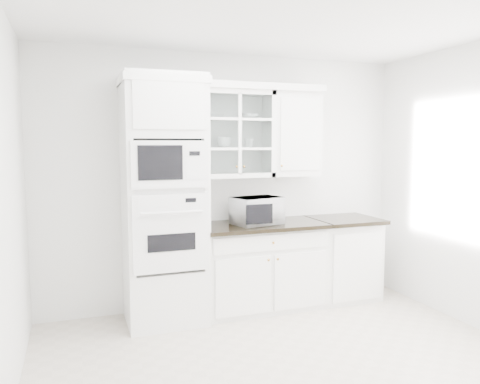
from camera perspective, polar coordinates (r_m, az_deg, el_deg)
name	(u,v)px	position (r m, az deg, el deg)	size (l,w,h in m)	color
ground	(298,373)	(3.86, 7.14, -21.06)	(4.00, 3.50, 0.01)	#BEB3A2
room_shell	(277,140)	(3.83, 4.57, 6.28)	(4.00, 3.50, 2.70)	white
oven_column	(164,201)	(4.59, -9.23, -1.08)	(0.76, 0.68, 2.40)	white
base_cabinet_run	(261,265)	(5.04, 2.57, -8.89)	(1.32, 0.67, 0.92)	white
extra_base_cabinet	(342,257)	(5.49, 12.36, -7.79)	(0.72, 0.67, 0.92)	white
upper_cabinet_glass	(234,134)	(4.92, -0.68, 7.06)	(0.80, 0.33, 0.90)	white
upper_cabinet_solid	(293,135)	(5.17, 6.45, 6.97)	(0.55, 0.33, 0.90)	white
crown_molding	(225,86)	(4.89, -1.78, 12.76)	(2.14, 0.38, 0.07)	white
countertop_microwave	(256,210)	(4.87, 2.00, -2.25)	(0.49, 0.40, 0.28)	white
bowl_a	(214,116)	(4.85, -3.24, 9.27)	(0.21, 0.21, 0.05)	white
bowl_b	(250,116)	(4.98, 1.22, 9.21)	(0.18, 0.18, 0.06)	white
cup_a	(224,142)	(4.87, -1.98, 6.07)	(0.14, 0.14, 0.11)	white
cup_b	(249,143)	(4.95, 1.07, 5.99)	(0.10, 0.10, 0.10)	white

